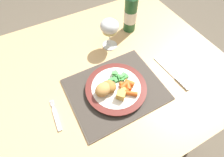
{
  "coord_description": "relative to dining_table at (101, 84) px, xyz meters",
  "views": [
    {
      "loc": [
        -0.17,
        -0.43,
        1.33
      ],
      "look_at": [
        0.01,
        -0.09,
        0.78
      ],
      "focal_mm": 28.0,
      "sensor_mm": 36.0,
      "label": 1
    }
  ],
  "objects": [
    {
      "name": "table_knife",
      "position": [
        0.26,
        -0.17,
        0.11
      ],
      "size": [
        0.03,
        0.2,
        0.01
      ],
      "color": "silver",
      "rests_on": "dining_table"
    },
    {
      "name": "ground_plane",
      "position": [
        0.0,
        0.0,
        -0.64
      ],
      "size": [
        6.0,
        6.0,
        0.0
      ],
      "primitive_type": "plane",
      "color": "brown"
    },
    {
      "name": "fork",
      "position": [
        -0.23,
        -0.12,
        0.1
      ],
      "size": [
        0.02,
        0.13,
        0.01
      ],
      "color": "silver",
      "rests_on": "dining_table"
    },
    {
      "name": "dining_table",
      "position": [
        0.0,
        0.0,
        0.0
      ],
      "size": [
        1.11,
        0.87,
        0.74
      ],
      "color": "tan",
      "rests_on": "ground"
    },
    {
      "name": "wine_glass",
      "position": [
        0.11,
        0.11,
        0.21
      ],
      "size": [
        0.08,
        0.08,
        0.14
      ],
      "color": "silver",
      "rests_on": "dining_table"
    },
    {
      "name": "dinner_plate",
      "position": [
        0.01,
        -0.12,
        0.12
      ],
      "size": [
        0.24,
        0.24,
        0.02
      ],
      "color": "white",
      "rests_on": "placemat"
    },
    {
      "name": "roast_potatoes",
      "position": [
        0.01,
        -0.16,
        0.14
      ],
      "size": [
        0.05,
        0.05,
        0.03
      ],
      "color": "gold",
      "rests_on": "dinner_plate"
    },
    {
      "name": "glazed_carrots",
      "position": [
        0.05,
        -0.15,
        0.14
      ],
      "size": [
        0.08,
        0.08,
        0.02
      ],
      "color": "#CC5119",
      "rests_on": "dinner_plate"
    },
    {
      "name": "breaded_croquettes",
      "position": [
        -0.03,
        -0.12,
        0.15
      ],
      "size": [
        0.1,
        0.08,
        0.04
      ],
      "color": "tan",
      "rests_on": "dinner_plate"
    },
    {
      "name": "green_beans_pile",
      "position": [
        0.05,
        -0.09,
        0.13
      ],
      "size": [
        0.08,
        0.06,
        0.02
      ],
      "color": "#4CA84C",
      "rests_on": "dinner_plate"
    },
    {
      "name": "bottle",
      "position": [
        0.25,
        0.17,
        0.2
      ],
      "size": [
        0.06,
        0.06,
        0.28
      ],
      "color": "#23562D",
      "rests_on": "dining_table"
    },
    {
      "name": "placemat",
      "position": [
        0.01,
        -0.12,
        0.11
      ],
      "size": [
        0.36,
        0.29,
        0.01
      ],
      "color": "brown",
      "rests_on": "dining_table"
    }
  ]
}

